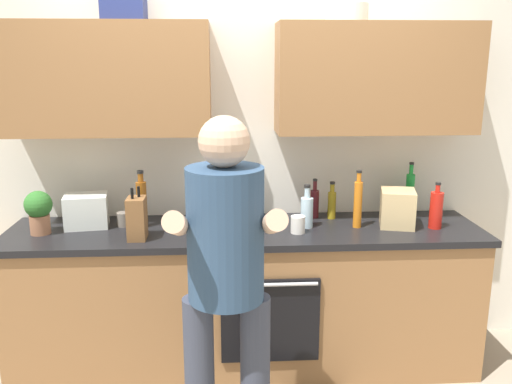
{
  "coord_description": "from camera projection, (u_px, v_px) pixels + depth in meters",
  "views": [
    {
      "loc": [
        -0.13,
        -3.09,
        1.89
      ],
      "look_at": [
        0.06,
        -0.1,
        1.15
      ],
      "focal_mm": 38.01,
      "sensor_mm": 36.0,
      "label": 1
    }
  ],
  "objects": [
    {
      "name": "ground_plane",
      "position": [
        246.0,
        363.0,
        3.46
      ],
      "size": [
        12.0,
        12.0,
        0.0
      ],
      "primitive_type": "plane",
      "color": "gray"
    },
    {
      "name": "back_wall_unit",
      "position": [
        243.0,
        123.0,
        3.36
      ],
      "size": [
        4.0,
        0.38,
        2.5
      ],
      "color": "silver",
      "rests_on": "ground"
    },
    {
      "name": "counter",
      "position": [
        246.0,
        298.0,
        3.35
      ],
      "size": [
        2.84,
        0.67,
        0.9
      ],
      "color": "olive",
      "rests_on": "ground"
    },
    {
      "name": "person_standing",
      "position": [
        226.0,
        270.0,
        2.4
      ],
      "size": [
        0.49,
        0.45,
        1.66
      ],
      "color": "#383D4C",
      "rests_on": "ground"
    },
    {
      "name": "bottle_hotsauce",
      "position": [
        436.0,
        210.0,
        3.23
      ],
      "size": [
        0.08,
        0.08,
        0.28
      ],
      "color": "red",
      "rests_on": "counter"
    },
    {
      "name": "bottle_oil",
      "position": [
        332.0,
        203.0,
        3.43
      ],
      "size": [
        0.05,
        0.05,
        0.24
      ],
      "color": "olive",
      "rests_on": "counter"
    },
    {
      "name": "bottle_juice",
      "position": [
        358.0,
        203.0,
        3.24
      ],
      "size": [
        0.05,
        0.05,
        0.35
      ],
      "color": "orange",
      "rests_on": "counter"
    },
    {
      "name": "bottle_syrup",
      "position": [
        142.0,
        203.0,
        3.25
      ],
      "size": [
        0.06,
        0.06,
        0.35
      ],
      "color": "#8C4C14",
      "rests_on": "counter"
    },
    {
      "name": "bottle_wine",
      "position": [
        315.0,
        202.0,
        3.45
      ],
      "size": [
        0.06,
        0.06,
        0.25
      ],
      "color": "#471419",
      "rests_on": "counter"
    },
    {
      "name": "bottle_soda",
      "position": [
        410.0,
        194.0,
        3.47
      ],
      "size": [
        0.05,
        0.05,
        0.35
      ],
      "color": "#198C33",
      "rests_on": "counter"
    },
    {
      "name": "bottle_water",
      "position": [
        307.0,
        211.0,
        3.25
      ],
      "size": [
        0.08,
        0.08,
        0.26
      ],
      "color": "silver",
      "rests_on": "counter"
    },
    {
      "name": "cup_coffee",
      "position": [
        298.0,
        225.0,
        3.15
      ],
      "size": [
        0.08,
        0.08,
        0.1
      ],
      "primitive_type": "cylinder",
      "color": "white",
      "rests_on": "counter"
    },
    {
      "name": "cup_stoneware",
      "position": [
        123.0,
        219.0,
        3.28
      ],
      "size": [
        0.08,
        0.08,
        0.09
      ],
      "primitive_type": "cylinder",
      "color": "slate",
      "rests_on": "counter"
    },
    {
      "name": "mixing_bowl",
      "position": [
        225.0,
        222.0,
        3.24
      ],
      "size": [
        0.27,
        0.27,
        0.08
      ],
      "primitive_type": "cylinder",
      "color": "silver",
      "rests_on": "counter"
    },
    {
      "name": "knife_block",
      "position": [
        137.0,
        218.0,
        3.03
      ],
      "size": [
        0.1,
        0.14,
        0.3
      ],
      "color": "brown",
      "rests_on": "counter"
    },
    {
      "name": "potted_herb",
      "position": [
        39.0,
        210.0,
        3.12
      ],
      "size": [
        0.16,
        0.16,
        0.26
      ],
      "color": "#9E6647",
      "rests_on": "counter"
    },
    {
      "name": "grocery_bag_bread",
      "position": [
        398.0,
        208.0,
        3.27
      ],
      "size": [
        0.24,
        0.26,
        0.22
      ],
      "primitive_type": "cube",
      "rotation": [
        0.0,
        0.0,
        -0.24
      ],
      "color": "tan",
      "rests_on": "counter"
    },
    {
      "name": "grocery_bag_produce",
      "position": [
        86.0,
        211.0,
        3.26
      ],
      "size": [
        0.28,
        0.23,
        0.2
      ],
      "primitive_type": "cube",
      "rotation": [
        0.0,
        0.0,
        0.14
      ],
      "color": "silver",
      "rests_on": "counter"
    }
  ]
}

